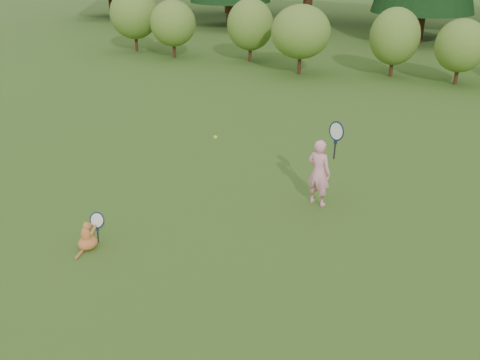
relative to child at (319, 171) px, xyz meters
The scene contains 5 objects.
ground 2.42m from the child, 126.60° to the right, with size 100.00×100.00×0.00m, color #2C5016.
shrub_row 11.25m from the child, 97.05° to the left, with size 28.00×3.00×2.80m, color #5B7022, non-canonical shape.
child is the anchor object (origin of this frame).
cat 4.43m from the child, 131.09° to the right, with size 0.39×0.71×0.68m.
tennis_ball 2.16m from the child, 169.50° to the right, with size 0.07×0.07×0.07m.
Camera 1 is at (4.28, -7.27, 4.72)m, focal length 40.00 mm.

